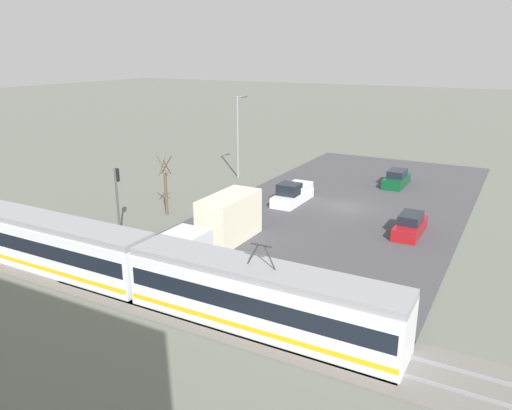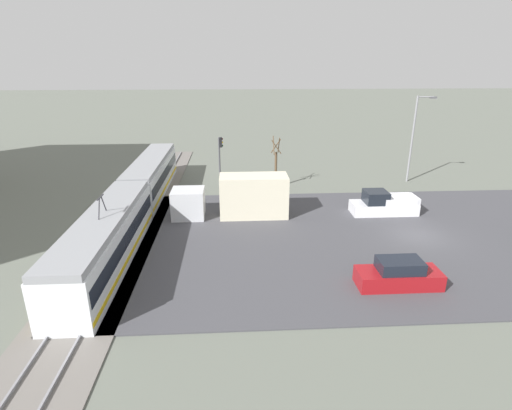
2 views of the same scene
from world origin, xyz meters
name	(u,v)px [view 2 (image 2 of 2)]	position (x,y,z in m)	size (l,w,h in m)	color
ground_plane	(417,236)	(0.00, 0.00, 0.00)	(320.00, 320.00, 0.00)	#60665B
road_surface	(417,236)	(0.00, 0.00, 0.04)	(19.92, 44.43, 0.08)	#424247
rail_bed	(122,243)	(0.00, 20.74, 0.05)	(58.50, 4.40, 0.22)	slate
light_rail_tram	(134,200)	(4.41, 20.74, 1.62)	(28.89, 2.71, 4.30)	white
box_truck	(238,198)	(4.63, 12.67, 1.61)	(2.41, 9.10, 3.32)	silver
pickup_truck	(382,205)	(4.51, 0.95, 0.80)	(1.96, 5.23, 1.90)	silver
sedan_car_1	(399,275)	(-6.51, 4.04, 0.73)	(1.71, 4.57, 1.58)	maroon
traffic_light_pole	(220,156)	(12.45, 14.22, 3.26)	(0.28, 0.47, 5.01)	#47474C
street_tree	(276,165)	(12.35, 8.84, 2.29)	(1.19, 0.99, 5.04)	brown
street_lamp_near_crossing	(415,134)	(13.67, -5.24, 4.95)	(0.36, 1.95, 8.64)	gray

